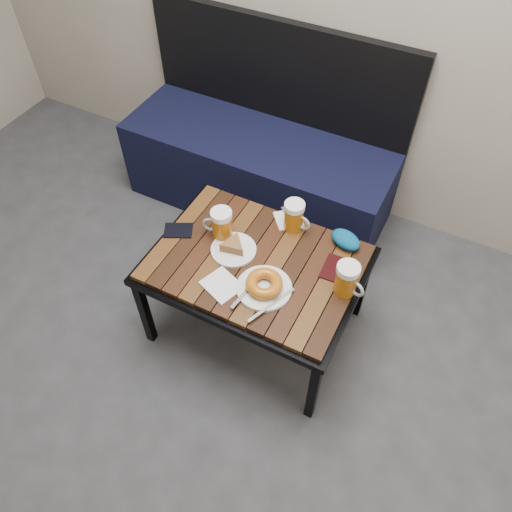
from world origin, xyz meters
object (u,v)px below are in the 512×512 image
at_px(beer_mug_left, 221,224).
at_px(beer_mug_centre, 294,216).
at_px(beer_mug_right, 347,279).
at_px(passport_navy, 178,230).
at_px(knit_pouch, 346,240).
at_px(cafe_table, 256,267).
at_px(passport_burgundy, 335,269).
at_px(plate_pie, 233,247).
at_px(plate_bagel, 264,286).
at_px(bench, 260,163).

relative_size(beer_mug_left, beer_mug_centre, 1.03).
height_order(beer_mug_left, beer_mug_right, same).
distance_m(passport_navy, knit_pouch, 0.69).
height_order(beer_mug_left, passport_navy, beer_mug_left).
relative_size(cafe_table, beer_mug_centre, 6.23).
distance_m(beer_mug_centre, beer_mug_right, 0.37).
bearing_deg(cafe_table, passport_navy, -178.97).
xyz_separation_m(beer_mug_centre, passport_burgundy, (0.24, -0.13, -0.06)).
bearing_deg(passport_burgundy, beer_mug_centre, 148.50).
distance_m(beer_mug_centre, knit_pouch, 0.23).
bearing_deg(passport_burgundy, passport_navy, -173.62).
bearing_deg(cafe_table, beer_mug_centre, 76.07).
height_order(passport_navy, knit_pouch, knit_pouch).
bearing_deg(beer_mug_centre, passport_burgundy, -17.10).
height_order(plate_pie, passport_burgundy, plate_pie).
relative_size(plate_bagel, passport_burgundy, 2.08).
bearing_deg(knit_pouch, plate_bagel, -118.45).
bearing_deg(passport_navy, plate_bagel, 50.09).
xyz_separation_m(cafe_table, knit_pouch, (0.28, 0.24, 0.07)).
bearing_deg(cafe_table, beer_mug_left, 163.97).
distance_m(beer_mug_left, passport_burgundy, 0.49).
bearing_deg(knit_pouch, cafe_table, -139.44).
xyz_separation_m(passport_navy, passport_burgundy, (0.65, 0.11, 0.00)).
bearing_deg(beer_mug_right, beer_mug_centre, 165.87).
relative_size(bench, plate_bagel, 5.18).
relative_size(bench, passport_burgundy, 10.74).
relative_size(beer_mug_right, plate_bagel, 0.52).
distance_m(bench, passport_navy, 0.78).
xyz_separation_m(beer_mug_right, plate_pie, (-0.47, -0.02, -0.05)).
distance_m(beer_mug_right, plate_pie, 0.47).
xyz_separation_m(plate_bagel, passport_burgundy, (0.20, 0.21, -0.02)).
bearing_deg(plate_pie, plate_bagel, -30.62).
relative_size(beer_mug_centre, beer_mug_right, 0.96).
height_order(plate_bagel, passport_burgundy, plate_bagel).
distance_m(beer_mug_left, beer_mug_right, 0.55).
distance_m(plate_pie, knit_pouch, 0.45).
distance_m(bench, beer_mug_centre, 0.72).
height_order(beer_mug_centre, passport_burgundy, beer_mug_centre).
height_order(beer_mug_left, plate_bagel, beer_mug_left).
xyz_separation_m(beer_mug_centre, plate_pie, (-0.16, -0.23, -0.05)).
bearing_deg(bench, beer_mug_centre, -51.13).
height_order(beer_mug_left, plate_pie, beer_mug_left).
height_order(beer_mug_centre, knit_pouch, beer_mug_centre).
distance_m(beer_mug_right, plate_bagel, 0.31).
bearing_deg(plate_bagel, bench, 117.73).
height_order(beer_mug_centre, plate_pie, beer_mug_centre).
xyz_separation_m(cafe_table, passport_navy, (-0.36, -0.01, 0.05)).
height_order(bench, plate_bagel, bench).
bearing_deg(beer_mug_left, plate_bagel, 134.23).
relative_size(plate_bagel, knit_pouch, 2.08).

